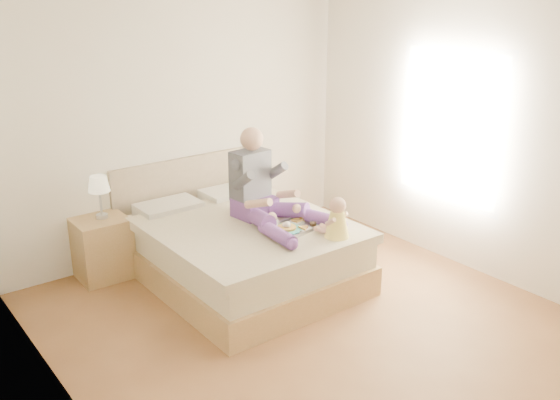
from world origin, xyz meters
TOP-DOWN VIEW (x-y plane):
  - room at (0.08, 0.01)m, footprint 4.02×4.22m
  - bed at (0.00, 1.08)m, footprint 1.70×2.18m
  - nightstand at (-1.05, 1.88)m, footprint 0.50×0.45m
  - lamp at (-1.02, 1.90)m, footprint 0.21×0.21m
  - adult at (0.21, 0.93)m, footprint 0.76×1.11m
  - tray at (0.28, 0.56)m, footprint 0.49×0.41m
  - baby at (0.46, 0.18)m, footprint 0.25×0.34m

SIDE VIEW (x-z plane):
  - nightstand at x=-1.05m, z-range 0.00..0.61m
  - bed at x=0.00m, z-range -0.18..0.82m
  - tray at x=0.28m, z-range 0.58..0.70m
  - baby at x=0.46m, z-range 0.58..0.95m
  - adult at x=0.21m, z-range 0.42..1.32m
  - lamp at x=-1.02m, z-range 0.72..1.14m
  - room at x=0.08m, z-range 0.15..2.87m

